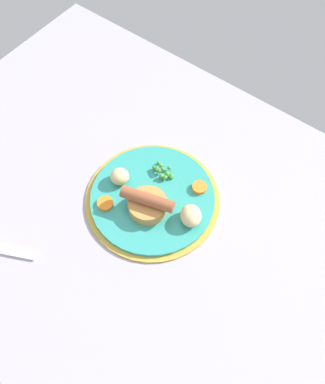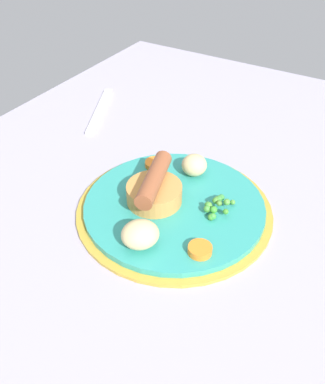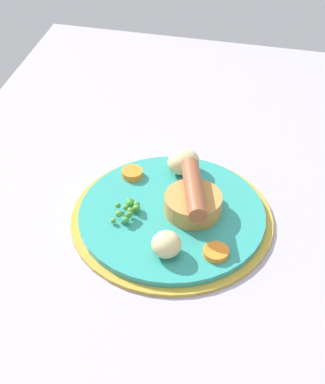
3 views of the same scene
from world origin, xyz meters
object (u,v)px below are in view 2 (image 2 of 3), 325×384
sausage_pudding (152,189)px  potato_chunk_1 (194,165)px  pea_pile (216,206)px  carrot_slice_2 (155,164)px  potato_chunk_0 (140,234)px  carrot_slice_0 (200,250)px  dinner_plate (174,208)px  fork (100,110)px

sausage_pudding → potato_chunk_1: 8.92cm
pea_pile → carrot_slice_2: (-4.85, -12.73, -0.50)cm
potato_chunk_1 → carrot_slice_2: potato_chunk_1 is taller
potato_chunk_0 → potato_chunk_1: 16.96cm
potato_chunk_1 → carrot_slice_0: (14.25, 8.31, -1.14)cm
dinner_plate → carrot_slice_2: size_ratio=8.44×
potato_chunk_1 → carrot_slice_2: 6.40cm
carrot_slice_2 → fork: (-11.91, -20.22, -1.51)cm
potato_chunk_0 → carrot_slice_0: (-2.66, 6.99, -1.32)cm
sausage_pudding → carrot_slice_0: size_ratio=3.61×
potato_chunk_1 → carrot_slice_2: size_ratio=1.19×
potato_chunk_0 → carrot_slice_2: bearing=-154.5°
potato_chunk_0 → fork: 39.19cm
dinner_plate → potato_chunk_0: bearing=2.2°
dinner_plate → potato_chunk_1: size_ratio=7.10×
sausage_pudding → carrot_slice_2: 8.65cm
dinner_plate → fork: size_ratio=1.54×
potato_chunk_0 → fork: bearing=-134.9°
carrot_slice_0 → carrot_slice_2: 19.44cm
potato_chunk_1 → carrot_slice_0: size_ratio=1.29×
sausage_pudding → fork: bearing=-145.1°
pea_pile → potato_chunk_1: size_ratio=1.31×
potato_chunk_1 → fork: 28.58cm
fork → carrot_slice_2: bearing=34.0°
pea_pile → carrot_slice_2: pea_pile is taller
sausage_pudding → fork: sausage_pudding is taller
dinner_plate → potato_chunk_1: bearing=-172.8°
pea_pile → carrot_slice_0: size_ratio=1.68×
carrot_slice_0 → fork: 42.73cm
dinner_plate → fork: 32.95cm
fork → sausage_pudding: bearing=26.0°
sausage_pudding → potato_chunk_1: sausage_pudding is taller
sausage_pudding → pea_pile: (-2.57, 8.62, -1.17)cm
pea_pile → potato_chunk_0: size_ratio=1.07×
pea_pile → fork: pea_pile is taller
carrot_slice_0 → fork: (-24.91, -34.68, -1.59)cm
sausage_pudding → potato_chunk_1: size_ratio=2.80×
carrot_slice_2 → carrot_slice_0: bearing=48.0°
pea_pile → fork: (-16.76, -32.95, -2.01)cm
potato_chunk_0 → carrot_slice_2: 17.41cm
sausage_pudding → fork: size_ratio=0.61×
potato_chunk_1 → fork: bearing=-112.0°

